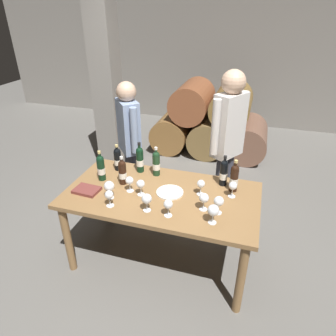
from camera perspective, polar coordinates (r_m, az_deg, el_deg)
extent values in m
plane|color=#66635E|center=(3.15, -1.11, -16.38)|extent=(14.00, 14.00, 0.00)
cube|color=gray|center=(6.41, 11.25, 20.75)|extent=(10.00, 0.24, 2.80)
cylinder|color=brown|center=(5.27, 1.08, 7.17)|extent=(0.60, 0.90, 0.60)
cylinder|color=brown|center=(5.14, 7.89, 6.35)|extent=(0.60, 0.90, 0.60)
cylinder|color=brown|center=(5.09, 14.90, 5.41)|extent=(0.60, 0.90, 0.60)
cylinder|color=brown|center=(5.02, 4.69, 12.57)|extent=(0.60, 0.90, 0.60)
cylinder|color=brown|center=(4.93, 11.99, 11.75)|extent=(0.60, 0.90, 0.60)
cube|color=gray|center=(4.32, -11.57, 15.69)|extent=(0.32, 0.32, 2.60)
cube|color=olive|center=(2.68, -1.25, -5.16)|extent=(1.70, 0.90, 0.04)
cylinder|color=olive|center=(2.94, -18.46, -12.67)|extent=(0.07, 0.07, 0.72)
cylinder|color=olive|center=(2.55, 13.62, -19.78)|extent=(0.07, 0.07, 0.72)
cylinder|color=olive|center=(3.46, -11.40, -4.76)|extent=(0.07, 0.07, 0.72)
cylinder|color=olive|center=(3.13, 14.87, -9.26)|extent=(0.07, 0.07, 0.72)
cylinder|color=black|center=(2.72, 12.36, -2.26)|extent=(0.07, 0.07, 0.21)
sphere|color=black|center=(2.66, 12.61, -0.18)|extent=(0.07, 0.07, 0.07)
cylinder|color=black|center=(2.65, 12.67, 0.34)|extent=(0.03, 0.03, 0.07)
cylinder|color=tan|center=(2.63, 12.78, 1.21)|extent=(0.03, 0.03, 0.02)
cylinder|color=silver|center=(2.72, 12.34, -2.45)|extent=(0.07, 0.07, 0.06)
cylinder|color=#19381E|center=(2.90, -2.23, 0.52)|extent=(0.07, 0.07, 0.21)
sphere|color=#19381E|center=(2.85, -2.28, 2.44)|extent=(0.07, 0.07, 0.07)
cylinder|color=#19381E|center=(2.84, -2.29, 2.92)|extent=(0.03, 0.03, 0.06)
cylinder|color=silver|center=(2.82, -2.30, 3.72)|extent=(0.03, 0.03, 0.02)
cylinder|color=silver|center=(2.91, -2.23, 0.34)|extent=(0.07, 0.07, 0.06)
cylinder|color=black|center=(2.80, -8.58, -1.15)|extent=(0.07, 0.07, 0.19)
sphere|color=black|center=(2.75, -8.73, 0.70)|extent=(0.07, 0.07, 0.07)
cylinder|color=black|center=(2.74, -8.77, 1.16)|extent=(0.03, 0.03, 0.06)
cylinder|color=silver|center=(2.72, -8.83, 1.93)|extent=(0.03, 0.03, 0.02)
cylinder|color=silver|center=(2.80, -8.56, -1.33)|extent=(0.07, 0.07, 0.06)
cylinder|color=black|center=(2.97, -5.33, 1.24)|extent=(0.07, 0.07, 0.22)
sphere|color=black|center=(2.92, -5.43, 3.25)|extent=(0.07, 0.07, 0.07)
cylinder|color=black|center=(2.91, -5.45, 3.75)|extent=(0.03, 0.03, 0.07)
cylinder|color=black|center=(2.89, -5.50, 4.60)|extent=(0.03, 0.03, 0.03)
cylinder|color=silver|center=(2.98, -5.32, 1.05)|extent=(0.07, 0.07, 0.07)
cylinder|color=black|center=(3.04, -9.48, 1.32)|extent=(0.07, 0.07, 0.19)
sphere|color=black|center=(3.00, -9.63, 3.04)|extent=(0.07, 0.07, 0.07)
cylinder|color=black|center=(2.99, -9.67, 3.45)|extent=(0.03, 0.03, 0.06)
cylinder|color=tan|center=(2.97, -9.73, 4.16)|extent=(0.03, 0.03, 0.02)
cylinder|color=silver|center=(3.04, -9.46, 1.16)|extent=(0.07, 0.07, 0.06)
cylinder|color=black|center=(2.89, -12.53, -0.32)|extent=(0.07, 0.07, 0.21)
sphere|color=black|center=(2.84, -12.76, 1.62)|extent=(0.07, 0.07, 0.07)
cylinder|color=black|center=(2.83, -12.82, 2.10)|extent=(0.03, 0.03, 0.07)
cylinder|color=tan|center=(2.81, -12.91, 2.92)|extent=(0.03, 0.03, 0.02)
cylinder|color=silver|center=(2.90, -12.50, -0.50)|extent=(0.07, 0.07, 0.06)
cylinder|color=black|center=(2.79, 10.46, -1.26)|extent=(0.07, 0.07, 0.21)
sphere|color=black|center=(2.74, 10.66, 0.72)|extent=(0.07, 0.07, 0.07)
cylinder|color=black|center=(2.72, 10.71, 1.22)|extent=(0.03, 0.03, 0.06)
cylinder|color=black|center=(2.70, 10.80, 2.05)|extent=(0.03, 0.03, 0.02)
cylinder|color=silver|center=(2.79, 10.44, -1.44)|extent=(0.07, 0.07, 0.06)
cylinder|color=white|center=(2.41, 0.03, -8.98)|extent=(0.06, 0.06, 0.00)
cylinder|color=white|center=(2.38, 0.03, -8.22)|extent=(0.01, 0.01, 0.07)
sphere|color=white|center=(2.34, 0.03, -6.87)|extent=(0.07, 0.07, 0.07)
cylinder|color=white|center=(2.67, 6.14, -4.93)|extent=(0.06, 0.06, 0.00)
cylinder|color=white|center=(2.65, 6.18, -4.21)|extent=(0.01, 0.01, 0.07)
sphere|color=white|center=(2.61, 6.26, -2.98)|extent=(0.07, 0.07, 0.07)
cylinder|color=white|center=(2.68, 11.96, -5.26)|extent=(0.06, 0.06, 0.00)
cylinder|color=white|center=(2.66, 12.05, -4.55)|extent=(0.01, 0.01, 0.07)
sphere|color=white|center=(2.63, 12.20, -3.30)|extent=(0.07, 0.07, 0.07)
cylinder|color=white|center=(2.47, -3.97, -7.98)|extent=(0.06, 0.06, 0.00)
cylinder|color=white|center=(2.44, -4.01, -7.23)|extent=(0.01, 0.01, 0.07)
sphere|color=white|center=(2.40, -4.06, -5.82)|extent=(0.08, 0.08, 0.08)
cylinder|color=white|center=(2.72, -7.17, -4.31)|extent=(0.06, 0.06, 0.00)
cylinder|color=white|center=(2.70, -7.22, -3.60)|extent=(0.01, 0.01, 0.07)
sphere|color=white|center=(2.66, -7.31, -2.36)|extent=(0.07, 0.07, 0.07)
cylinder|color=white|center=(2.36, 8.37, -10.17)|extent=(0.06, 0.06, 0.00)
cylinder|color=white|center=(2.34, 8.44, -9.41)|extent=(0.01, 0.01, 0.07)
sphere|color=white|center=(2.29, 8.58, -7.92)|extent=(0.09, 0.09, 0.09)
cylinder|color=white|center=(2.66, -10.86, -5.51)|extent=(0.06, 0.06, 0.00)
cylinder|color=white|center=(2.64, -10.93, -4.79)|extent=(0.01, 0.01, 0.07)
sphere|color=white|center=(2.60, -11.09, -3.40)|extent=(0.09, 0.09, 0.09)
cylinder|color=white|center=(2.49, 6.68, -7.76)|extent=(0.06, 0.06, 0.00)
cylinder|color=white|center=(2.47, 6.73, -7.01)|extent=(0.01, 0.01, 0.07)
sphere|color=white|center=(2.43, 6.83, -5.64)|extent=(0.08, 0.08, 0.08)
cylinder|color=white|center=(2.56, -10.88, -7.00)|extent=(0.06, 0.06, 0.00)
cylinder|color=white|center=(2.54, -10.96, -6.27)|extent=(0.01, 0.01, 0.07)
sphere|color=white|center=(2.50, -11.10, -4.99)|extent=(0.07, 0.07, 0.07)
cylinder|color=white|center=(2.66, -5.11, -5.00)|extent=(0.06, 0.06, 0.00)
cylinder|color=white|center=(2.64, -5.15, -4.28)|extent=(0.01, 0.01, 0.07)
sphere|color=white|center=(2.60, -5.22, -3.01)|extent=(0.07, 0.07, 0.07)
cylinder|color=white|center=(2.47, 9.39, -8.34)|extent=(0.06, 0.06, 0.00)
cylinder|color=white|center=(2.45, 9.47, -7.59)|extent=(0.01, 0.01, 0.07)
sphere|color=white|center=(2.40, 9.60, -6.21)|extent=(0.08, 0.08, 0.08)
cube|color=brown|center=(2.78, -15.14, -4.06)|extent=(0.23, 0.17, 0.03)
cylinder|color=white|center=(2.67, 0.36, -4.62)|extent=(0.24, 0.24, 0.01)
cylinder|color=#383842|center=(3.43, 10.86, -3.64)|extent=(0.11, 0.11, 0.85)
cylinder|color=#383842|center=(3.36, 9.68, -4.32)|extent=(0.11, 0.11, 0.85)
cube|color=silver|center=(3.06, 11.49, 7.89)|extent=(0.32, 0.37, 0.64)
cylinder|color=silver|center=(3.21, 13.90, 9.22)|extent=(0.08, 0.08, 0.54)
cylinder|color=silver|center=(2.89, 8.94, 7.57)|extent=(0.08, 0.08, 0.54)
sphere|color=tan|center=(2.94, 12.31, 15.63)|extent=(0.23, 0.23, 0.23)
cylinder|color=#383842|center=(3.68, -7.07, -1.75)|extent=(0.11, 0.11, 0.77)
cylinder|color=#383842|center=(3.58, -6.56, -2.57)|extent=(0.11, 0.11, 0.77)
cube|color=#8499BC|center=(3.34, -7.49, 7.80)|extent=(0.34, 0.36, 0.58)
cylinder|color=#8499BC|center=(3.52, -8.51, 9.34)|extent=(0.08, 0.08, 0.49)
cylinder|color=#8499BC|center=(3.14, -6.41, 7.05)|extent=(0.08, 0.08, 0.49)
sphere|color=tan|center=(3.22, -7.92, 14.14)|extent=(0.21, 0.21, 0.21)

